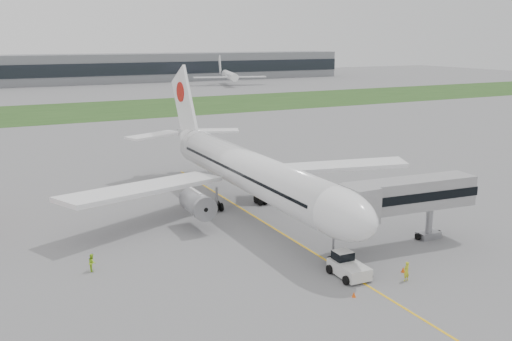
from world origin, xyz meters
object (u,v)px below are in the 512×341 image
airliner (246,169)px  ground_crew_near (406,271)px  jet_bridge (403,196)px  pushback_tug (347,266)px

airliner → ground_crew_near: 26.91m
ground_crew_near → jet_bridge: bearing=-135.8°
pushback_tug → jet_bridge: (9.94, 4.03, 4.54)m
airliner → pushback_tug: 23.23m
ground_crew_near → airliner: bearing=-89.8°
airliner → jet_bridge: 21.06m
pushback_tug → jet_bridge: jet_bridge is taller
airliner → pushback_tug: airliner is taller
airliner → jet_bridge: bearing=-62.8°
pushback_tug → ground_crew_near: 5.41m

